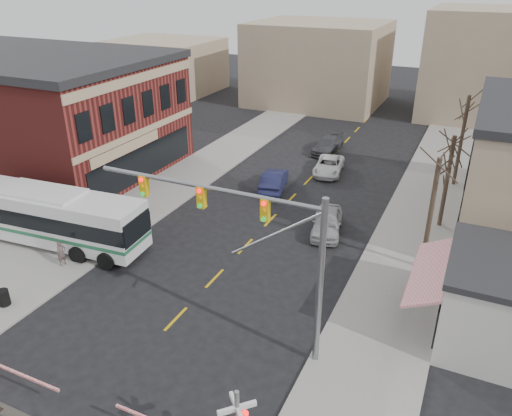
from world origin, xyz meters
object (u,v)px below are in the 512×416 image
(car_a, at_px, (327,222))
(car_c, at_px, (329,166))
(transit_bus, at_px, (45,215))
(car_d, at_px, (328,145))
(pedestrian_near, at_px, (61,253))
(traffic_signal_mast, at_px, (256,234))
(trash_bin, at_px, (4,298))
(car_b, at_px, (274,180))
(pedestrian_far, at_px, (75,222))

(car_a, distance_m, car_c, 10.85)
(transit_bus, bearing_deg, car_a, 28.94)
(car_d, bearing_deg, car_a, -71.15)
(pedestrian_near, bearing_deg, car_a, -31.08)
(traffic_signal_mast, xyz_separation_m, trash_bin, (-12.96, -2.98, -5.23))
(car_c, xyz_separation_m, pedestrian_near, (-9.69, -20.94, 0.24))
(transit_bus, relative_size, car_a, 2.98)
(car_b, distance_m, pedestrian_near, 17.15)
(car_a, distance_m, car_b, 7.94)
(car_a, height_order, car_d, car_a)
(transit_bus, relative_size, pedestrian_near, 8.76)
(pedestrian_far, bearing_deg, car_d, -0.17)
(car_a, xyz_separation_m, car_d, (-4.84, 15.60, -0.06))
(trash_bin, distance_m, pedestrian_near, 4.23)
(car_b, bearing_deg, pedestrian_near, 53.80)
(car_c, relative_size, car_d, 0.97)
(transit_bus, xyz_separation_m, pedestrian_near, (2.91, -1.86, -1.04))
(trash_bin, height_order, pedestrian_far, pedestrian_far)
(car_a, relative_size, pedestrian_far, 2.95)
(car_a, bearing_deg, car_c, 94.87)
(car_a, distance_m, car_d, 16.33)
(car_d, xyz_separation_m, pedestrian_far, (-10.15, -22.71, 0.18))
(car_d, bearing_deg, pedestrian_near, -105.30)
(transit_bus, bearing_deg, pedestrian_far, 65.50)
(car_c, distance_m, car_d, 5.48)
(car_d, height_order, pedestrian_near, pedestrian_near)
(car_d, height_order, pedestrian_far, pedestrian_far)
(car_c, bearing_deg, trash_bin, -119.17)
(transit_bus, distance_m, trash_bin, 6.91)
(traffic_signal_mast, distance_m, car_a, 12.80)
(car_d, bearing_deg, transit_bus, -112.49)
(traffic_signal_mast, bearing_deg, trash_bin, -167.07)
(transit_bus, relative_size, pedestrian_far, 8.77)
(trash_bin, relative_size, pedestrian_far, 0.55)
(trash_bin, bearing_deg, car_d, 75.46)
(transit_bus, xyz_separation_m, car_a, (15.71, 8.69, -1.16))
(car_a, height_order, car_c, car_a)
(traffic_signal_mast, bearing_deg, car_d, 100.53)
(car_b, height_order, car_c, car_b)
(traffic_signal_mast, relative_size, trash_bin, 12.63)
(trash_bin, distance_m, car_d, 31.36)
(car_c, bearing_deg, transit_bus, -131.71)
(car_b, bearing_deg, car_d, -109.23)
(traffic_signal_mast, distance_m, pedestrian_near, 13.99)
(car_b, xyz_separation_m, pedestrian_far, (-8.99, -12.31, 0.12))
(trash_bin, bearing_deg, transit_bus, 116.26)
(car_b, bearing_deg, trash_bin, 58.55)
(traffic_signal_mast, xyz_separation_m, car_d, (-5.09, 27.38, -5.07))
(trash_bin, xyz_separation_m, pedestrian_near, (-0.08, 4.21, 0.35))
(car_b, distance_m, car_d, 10.46)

